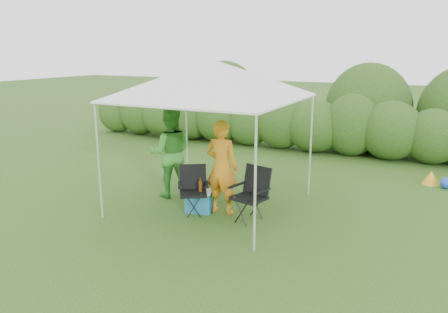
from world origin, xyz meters
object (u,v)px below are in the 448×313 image
at_px(woman, 170,153).
at_px(cooler, 199,201).
at_px(chair_right, 252,190).
at_px(canopy, 212,80).
at_px(man, 222,167).
at_px(chair_left, 193,186).

xyz_separation_m(woman, cooler, (0.99, -0.55, -0.72)).
bearing_deg(chair_right, canopy, 175.55).
bearing_deg(cooler, canopy, 61.42).
bearing_deg(woman, canopy, 139.08).
distance_m(canopy, cooler, 2.29).
height_order(woman, cooler, woman).
relative_size(canopy, woman, 1.66).
xyz_separation_m(canopy, man, (0.32, -0.26, -1.58)).
relative_size(canopy, man, 1.75).
relative_size(canopy, cooler, 5.36).
bearing_deg(canopy, chair_left, -109.59).
height_order(canopy, chair_left, canopy).
distance_m(man, cooler, 0.80).
xyz_separation_m(chair_right, cooler, (-1.06, -0.08, -0.34)).
xyz_separation_m(chair_left, woman, (-0.91, 0.62, 0.42)).
bearing_deg(chair_right, woman, -178.66).
bearing_deg(canopy, woman, 172.49).
xyz_separation_m(chair_left, cooler, (0.08, 0.07, -0.30)).
height_order(chair_right, chair_left, chair_right).
bearing_deg(chair_left, cooler, 8.12).
bearing_deg(man, woman, -16.16).
bearing_deg(chair_left, man, -7.91).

